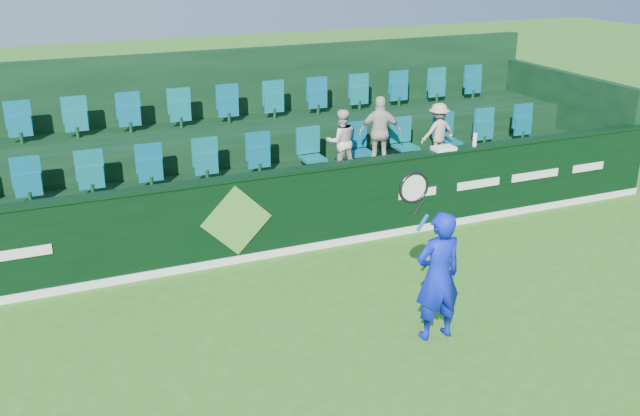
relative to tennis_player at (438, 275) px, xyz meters
name	(u,v)px	position (x,y,z in m)	size (l,w,h in m)	color
ground	(347,409)	(-1.62, -0.90, -0.85)	(60.00, 60.00, 0.00)	#356D1A
sponsor_hoarding	(235,220)	(-1.61, 3.10, -0.17)	(16.00, 0.25, 1.35)	black
stand_tier_front	(216,212)	(-1.62, 4.20, -0.45)	(16.00, 2.00, 0.80)	black
stand_tier_back	(188,166)	(-1.62, 6.10, -0.20)	(16.00, 1.80, 1.30)	black
stand_rear	(181,131)	(-1.62, 6.55, 0.37)	(16.00, 4.10, 2.60)	black
seat_row_front	(207,165)	(-1.62, 4.60, 0.25)	(13.50, 0.50, 0.60)	#08586E
seat_row_back	(181,113)	(-1.62, 6.40, 0.75)	(13.50, 0.50, 0.60)	#08586E
tennis_player	(438,275)	(0.00, 0.00, 0.00)	(1.03, 0.41, 2.31)	#0B1BC8
spectator_left	(341,141)	(0.66, 4.22, 0.51)	(0.54, 0.42, 1.11)	beige
spectator_middle	(380,132)	(1.41, 4.22, 0.59)	(0.75, 0.31, 1.28)	beige
spectator_right	(438,132)	(2.60, 4.22, 0.48)	(0.68, 0.39, 1.06)	tan
towel	(444,148)	(2.01, 3.10, 0.53)	(0.37, 0.24, 0.06)	white
drinks_bottle	(475,140)	(2.62, 3.10, 0.61)	(0.07, 0.07, 0.22)	white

